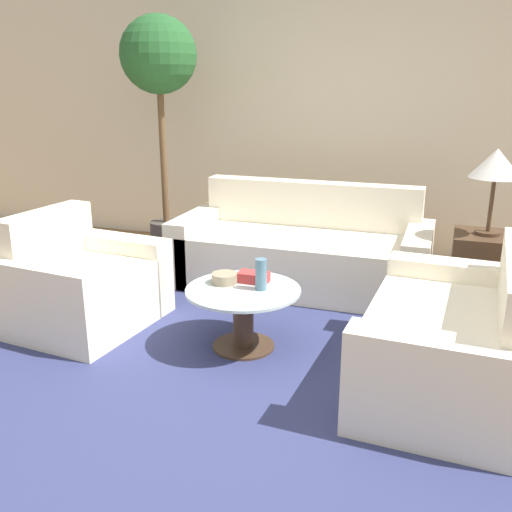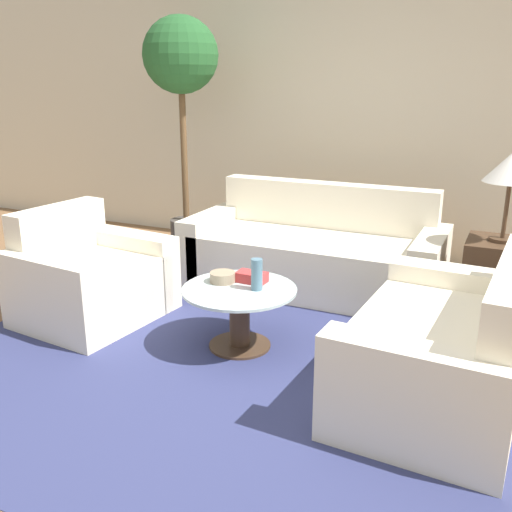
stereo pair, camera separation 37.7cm
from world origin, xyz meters
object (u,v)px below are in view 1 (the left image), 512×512
at_px(sofa_main, 303,252).
at_px(vase, 261,274).
at_px(bowl, 224,278).
at_px(table_lamp, 496,166).
at_px(book_stack, 253,277).
at_px(armchair, 79,287).
at_px(coffee_table, 243,310).
at_px(loveseat, 459,343).
at_px(potted_plant, 159,76).

distance_m(sofa_main, vase, 1.32).
relative_size(sofa_main, bowl, 12.47).
distance_m(table_lamp, book_stack, 1.89).
xyz_separation_m(armchair, table_lamp, (2.69, 1.18, 0.82)).
bearing_deg(coffee_table, armchair, -179.83).
relative_size(armchair, loveseat, 0.71).
xyz_separation_m(loveseat, book_stack, (-1.29, 0.22, 0.17)).
bearing_deg(coffee_table, table_lamp, 38.79).
relative_size(loveseat, potted_plant, 0.66).
bearing_deg(sofa_main, vase, -87.29).
bearing_deg(table_lamp, book_stack, -144.27).
bearing_deg(vase, potted_plant, 133.42).
bearing_deg(bowl, loveseat, -5.55).
xyz_separation_m(armchair, book_stack, (1.25, 0.14, 0.17)).
xyz_separation_m(armchair, potted_plant, (-0.14, 1.59, 1.42)).
relative_size(sofa_main, table_lamp, 3.34).
xyz_separation_m(table_lamp, bowl, (-1.61, -1.12, -0.65)).
bearing_deg(loveseat, coffee_table, -90.54).
xyz_separation_m(table_lamp, vase, (-1.35, -1.15, -0.58)).
height_order(armchair, vase, armchair).
bearing_deg(armchair, loveseat, -86.05).
distance_m(vase, book_stack, 0.16).
height_order(coffee_table, book_stack, book_stack).
xyz_separation_m(loveseat, vase, (-1.19, 0.11, 0.23)).
height_order(table_lamp, potted_plant, potted_plant).
bearing_deg(vase, table_lamp, 40.45).
xyz_separation_m(loveseat, table_lamp, (0.16, 1.26, 0.82)).
height_order(coffee_table, table_lamp, table_lamp).
bearing_deg(armchair, bowl, -81.01).
distance_m(loveseat, bowl, 1.47).
xyz_separation_m(armchair, bowl, (1.08, 0.06, 0.17)).
bearing_deg(book_stack, loveseat, -8.34).
distance_m(loveseat, table_lamp, 1.51).
relative_size(armchair, coffee_table, 1.42).
bearing_deg(table_lamp, coffee_table, -141.21).
bearing_deg(bowl, book_stack, 25.50).
distance_m(sofa_main, coffee_table, 1.32).
bearing_deg(book_stack, table_lamp, 37.20).
height_order(potted_plant, vase, potted_plant).
bearing_deg(potted_plant, sofa_main, -10.89).
distance_m(loveseat, coffee_table, 1.31).
bearing_deg(bowl, table_lamp, 34.75).
distance_m(coffee_table, table_lamp, 2.05).
distance_m(armchair, loveseat, 2.54).
bearing_deg(armchair, table_lamp, -60.57).
bearing_deg(sofa_main, coffee_table, -92.17).
relative_size(table_lamp, bowl, 3.73).
relative_size(potted_plant, bowl, 13.36).
bearing_deg(loveseat, bowl, -92.40).
xyz_separation_m(table_lamp, book_stack, (-1.44, -1.04, -0.65)).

